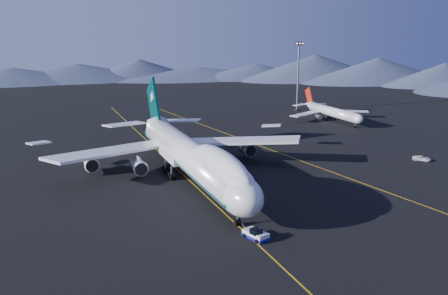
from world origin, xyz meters
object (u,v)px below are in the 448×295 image
object	(u,v)px
boeing_747	(190,155)
floodlight_mast	(298,76)
pushback_tug	(256,235)
second_jet	(331,112)
service_van	(422,158)

from	to	relation	value
boeing_747	floodlight_mast	world-z (taller)	floodlight_mast
boeing_747	pushback_tug	size ratio (longest dim) A/B	15.23
boeing_747	pushback_tug	bearing A→B (deg)	-88.95
boeing_747	pushback_tug	xyz separation A→B (m)	(0.60, -32.46, -5.23)
second_jet	floodlight_mast	world-z (taller)	floodlight_mast
pushback_tug	service_van	distance (m)	64.22
boeing_747	floodlight_mast	bearing A→B (deg)	48.22
second_jet	service_van	bearing A→B (deg)	-94.59
pushback_tug	second_jet	size ratio (longest dim) A/B	0.13
boeing_747	service_van	world-z (taller)	boeing_747
pushback_tug	second_jet	distance (m)	108.04
pushback_tug	floodlight_mast	world-z (taller)	floodlight_mast
second_jet	floodlight_mast	xyz separation A→B (m)	(0.17, 24.89, 10.47)
boeing_747	service_van	bearing A→B (deg)	-4.21
service_van	pushback_tug	bearing A→B (deg)	163.14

